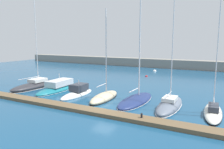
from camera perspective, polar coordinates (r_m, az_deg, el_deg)
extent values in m
plane|color=navy|center=(25.65, -2.15, -8.75)|extent=(120.00, 120.00, 0.00)
cube|color=brown|center=(23.95, -4.61, -9.56)|extent=(38.56, 1.66, 0.40)
cube|color=gray|center=(64.23, 16.77, 2.61)|extent=(108.00, 3.43, 2.48)
ellipsoid|color=#2D2D33|center=(38.68, -19.14, -2.70)|extent=(3.14, 9.91, 1.13)
ellipsoid|color=silver|center=(38.75, -19.12, -3.18)|extent=(3.17, 10.00, 0.12)
cylinder|color=silver|center=(38.30, -19.17, 8.48)|extent=(0.11, 0.11, 13.86)
cylinder|color=silver|center=(37.57, -20.75, -0.83)|extent=(0.13, 4.23, 0.08)
cube|color=silver|center=(38.76, -18.83, -1.40)|extent=(1.95, 2.75, 0.53)
ellipsoid|color=#19707F|center=(35.71, -13.81, -3.70)|extent=(3.29, 9.59, 1.03)
ellipsoid|color=silver|center=(35.74, -13.80, -3.93)|extent=(3.32, 9.68, 0.12)
cube|color=silver|center=(35.76, -13.54, -2.09)|extent=(2.38, 4.53, 0.91)
cube|color=black|center=(36.62, -12.41, -1.58)|extent=(2.03, 1.19, 0.51)
cylinder|color=silver|center=(35.59, -13.60, -0.57)|extent=(0.08, 0.08, 1.01)
ellipsoid|color=white|center=(31.72, -9.09, -5.22)|extent=(2.08, 6.78, 1.03)
cube|color=#333842|center=(31.84, -8.65, -3.31)|extent=(1.75, 2.48, 0.96)
cube|color=black|center=(32.25, -8.07, -2.88)|extent=(1.58, 0.62, 0.54)
cylinder|color=silver|center=(31.69, -8.69, -1.91)|extent=(0.08, 0.08, 0.63)
ellipsoid|color=beige|center=(29.29, -2.05, -5.98)|extent=(2.48, 6.97, 1.21)
ellipsoid|color=black|center=(29.35, -2.04, -6.45)|extent=(2.51, 7.03, 0.12)
cylinder|color=silver|center=(28.92, -1.54, 6.08)|extent=(0.14, 0.14, 10.98)
cylinder|color=silver|center=(28.17, -2.80, -2.81)|extent=(0.26, 2.71, 0.10)
ellipsoid|color=navy|center=(28.32, 6.19, -6.75)|extent=(3.02, 8.76, 1.00)
ellipsoid|color=silver|center=(28.36, 6.18, -7.04)|extent=(3.05, 8.85, 0.12)
cylinder|color=silver|center=(28.31, 7.34, 11.82)|extent=(0.17, 0.17, 17.19)
cylinder|color=silver|center=(27.36, 5.70, -4.11)|extent=(0.16, 2.73, 0.12)
ellipsoid|color=slate|center=(26.65, 14.78, -7.82)|extent=(2.38, 8.13, 1.17)
ellipsoid|color=silver|center=(26.72, 14.76, -8.28)|extent=(2.40, 8.22, 0.12)
cylinder|color=silver|center=(25.87, 15.67, 10.92)|extent=(0.11, 0.11, 16.01)
cylinder|color=silver|center=(25.38, 14.42, -5.08)|extent=(0.09, 3.18, 0.08)
cube|color=silver|center=(26.46, 14.86, -6.13)|extent=(1.45, 2.23, 0.44)
ellipsoid|color=silver|center=(25.89, 24.81, -8.97)|extent=(2.29, 7.56, 0.85)
ellipsoid|color=black|center=(25.94, 24.79, -9.34)|extent=(2.31, 7.64, 0.12)
cylinder|color=silver|center=(24.97, 25.76, 5.34)|extent=(0.10, 0.10, 11.97)
cylinder|color=silver|center=(24.92, 25.05, -5.97)|extent=(0.23, 2.35, 0.07)
cube|color=#333842|center=(25.29, 24.92, -7.75)|extent=(1.14, 2.35, 0.53)
sphere|color=red|center=(48.35, 8.98, -0.52)|extent=(0.57, 0.57, 0.57)
sphere|color=white|center=(57.00, 11.06, 0.82)|extent=(0.88, 0.88, 0.88)
cylinder|color=black|center=(21.55, 7.72, -10.56)|extent=(0.20, 0.20, 0.44)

